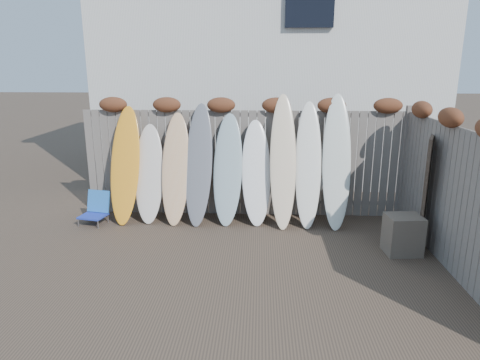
{
  "coord_description": "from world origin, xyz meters",
  "views": [
    {
      "loc": [
        0.32,
        -5.49,
        2.8
      ],
      "look_at": [
        0.0,
        1.2,
        1.0
      ],
      "focal_mm": 32.0,
      "sensor_mm": 36.0,
      "label": 1
    }
  ],
  "objects_px": {
    "wooden_crate": "(403,235)",
    "surfboard_0": "(125,165)",
    "lattice_panel": "(427,188)",
    "beach_chair": "(96,209)"
  },
  "relations": [
    {
      "from": "lattice_panel",
      "to": "surfboard_0",
      "type": "xyz_separation_m",
      "value": [
        -5.13,
        0.69,
        0.16
      ]
    },
    {
      "from": "wooden_crate",
      "to": "lattice_panel",
      "type": "relative_size",
      "value": 0.34
    },
    {
      "from": "wooden_crate",
      "to": "surfboard_0",
      "type": "relative_size",
      "value": 0.28
    },
    {
      "from": "wooden_crate",
      "to": "lattice_panel",
      "type": "height_order",
      "value": "lattice_panel"
    },
    {
      "from": "beach_chair",
      "to": "surfboard_0",
      "type": "bearing_deg",
      "value": 17.84
    },
    {
      "from": "beach_chair",
      "to": "lattice_panel",
      "type": "height_order",
      "value": "lattice_panel"
    },
    {
      "from": "beach_chair",
      "to": "lattice_panel",
      "type": "xyz_separation_m",
      "value": [
        5.68,
        -0.52,
        0.61
      ]
    },
    {
      "from": "lattice_panel",
      "to": "surfboard_0",
      "type": "bearing_deg",
      "value": -163.79
    },
    {
      "from": "surfboard_0",
      "to": "lattice_panel",
      "type": "bearing_deg",
      "value": -2.49
    },
    {
      "from": "beach_chair",
      "to": "wooden_crate",
      "type": "relative_size",
      "value": 0.96
    }
  ]
}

